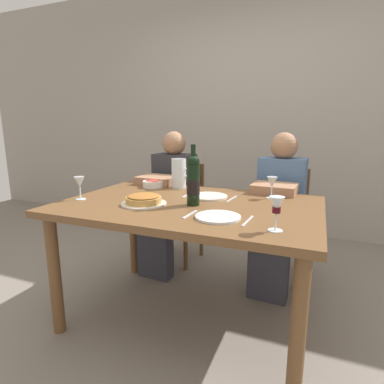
% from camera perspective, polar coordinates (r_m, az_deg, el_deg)
% --- Properties ---
extents(ground_plane, '(8.00, 8.00, 0.00)m').
position_cam_1_polar(ground_plane, '(2.18, -0.46, -21.73)').
color(ground_plane, slate).
extents(back_wall, '(8.00, 0.10, 2.80)m').
position_cam_1_polar(back_wall, '(3.70, 11.56, 14.77)').
color(back_wall, '#A3998E').
rests_on(back_wall, ground).
extents(dining_table, '(1.50, 1.00, 0.76)m').
position_cam_1_polar(dining_table, '(1.89, -0.50, -4.66)').
color(dining_table, brown).
rests_on(dining_table, ground).
extents(wine_bottle, '(0.07, 0.07, 0.35)m').
position_cam_1_polar(wine_bottle, '(1.78, 0.22, 2.16)').
color(wine_bottle, black).
rests_on(wine_bottle, dining_table).
extents(water_pitcher, '(0.16, 0.11, 0.21)m').
position_cam_1_polar(water_pitcher, '(2.29, -2.38, 3.10)').
color(water_pitcher, silver).
rests_on(water_pitcher, dining_table).
extents(baked_tart, '(0.26, 0.26, 0.06)m').
position_cam_1_polar(baked_tart, '(1.84, -8.78, -1.42)').
color(baked_tart, silver).
rests_on(baked_tart, dining_table).
extents(salad_bowl, '(0.15, 0.15, 0.06)m').
position_cam_1_polar(salad_bowl, '(2.34, -7.09, 1.60)').
color(salad_bowl, white).
rests_on(salad_bowl, dining_table).
extents(wine_glass_left_diner, '(0.07, 0.07, 0.15)m').
position_cam_1_polar(wine_glass_left_diner, '(1.39, 15.12, -2.62)').
color(wine_glass_left_diner, silver).
rests_on(wine_glass_left_diner, dining_table).
extents(wine_glass_right_diner, '(0.06, 0.06, 0.14)m').
position_cam_1_polar(wine_glass_right_diner, '(2.04, -19.77, 1.53)').
color(wine_glass_right_diner, silver).
rests_on(wine_glass_right_diner, dining_table).
extents(wine_glass_centre, '(0.07, 0.07, 0.14)m').
position_cam_1_polar(wine_glass_centre, '(2.02, 14.33, 1.59)').
color(wine_glass_centre, silver).
rests_on(wine_glass_centre, dining_table).
extents(dinner_plate_left_setting, '(0.24, 0.24, 0.01)m').
position_cam_1_polar(dinner_plate_left_setting, '(2.00, 3.08, -0.79)').
color(dinner_plate_left_setting, silver).
rests_on(dinner_plate_left_setting, dining_table).
extents(dinner_plate_right_setting, '(0.23, 0.23, 0.01)m').
position_cam_1_polar(dinner_plate_right_setting, '(1.56, 4.73, -4.53)').
color(dinner_plate_right_setting, silver).
rests_on(dinner_plate_right_setting, dining_table).
extents(fork_left_setting, '(0.02, 0.16, 0.00)m').
position_cam_1_polar(fork_left_setting, '(2.06, -0.87, -0.54)').
color(fork_left_setting, silver).
rests_on(fork_left_setting, dining_table).
extents(knife_left_setting, '(0.03, 0.18, 0.00)m').
position_cam_1_polar(knife_left_setting, '(1.96, 7.22, -1.25)').
color(knife_left_setting, silver).
rests_on(knife_left_setting, dining_table).
extents(knife_right_setting, '(0.02, 0.18, 0.00)m').
position_cam_1_polar(knife_right_setting, '(1.53, 10.12, -5.20)').
color(knife_right_setting, silver).
rests_on(knife_right_setting, dining_table).
extents(spoon_right_setting, '(0.02, 0.16, 0.00)m').
position_cam_1_polar(spoon_right_setting, '(1.61, -0.37, -4.09)').
color(spoon_right_setting, silver).
rests_on(spoon_right_setting, dining_table).
extents(chair_left, '(0.42, 0.42, 0.87)m').
position_cam_1_polar(chair_left, '(2.88, -2.04, -2.31)').
color(chair_left, brown).
rests_on(chair_left, ground).
extents(diner_left, '(0.35, 0.52, 1.16)m').
position_cam_1_polar(diner_left, '(2.65, -4.34, -0.96)').
color(diner_left, '#2D2D33').
rests_on(diner_left, ground).
extents(chair_right, '(0.43, 0.43, 0.87)m').
position_cam_1_polar(chair_right, '(2.66, 16.08, -4.03)').
color(chair_right, brown).
rests_on(chair_right, ground).
extents(diner_right, '(0.35, 0.52, 1.16)m').
position_cam_1_polar(diner_right, '(2.40, 15.32, -2.73)').
color(diner_right, '#4C6B93').
rests_on(diner_right, ground).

